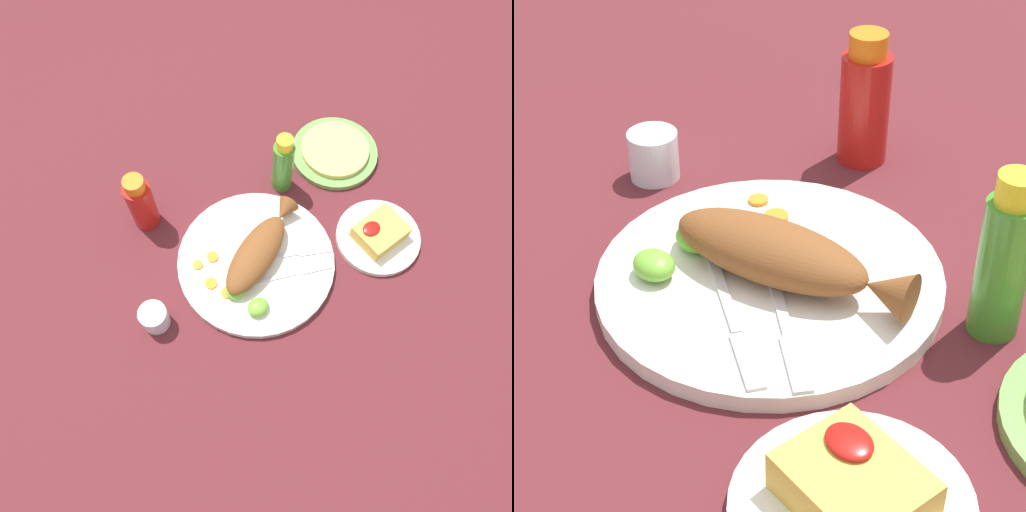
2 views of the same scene
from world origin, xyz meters
TOP-DOWN VIEW (x-y plane):
  - ground_plane at (0.00, 0.00)m, footprint 4.00×4.00m
  - main_plate at (0.00, 0.00)m, footprint 0.34×0.34m
  - fried_fish at (-0.01, -0.00)m, footprint 0.25×0.15m
  - fork_near at (-0.08, 0.04)m, footprint 0.17×0.10m
  - fork_far at (-0.05, 0.07)m, footprint 0.18×0.09m
  - carrot_slice_near at (0.07, -0.06)m, footprint 0.03×0.03m
  - carrot_slice_mid at (0.11, -0.07)m, footprint 0.02×0.02m
  - carrot_slice_far at (0.11, -0.01)m, footprint 0.03×0.03m
  - carrot_slice_extra at (0.09, 0.02)m, footprint 0.03×0.03m
  - lime_wedge_main at (0.08, 0.03)m, footprint 0.04×0.04m
  - lime_wedge_side at (0.06, 0.09)m, footprint 0.05×0.04m
  - hot_sauce_bottle_red at (0.13, -0.23)m, footprint 0.06×0.06m
  - hot_sauce_bottle_green at (-0.17, -0.12)m, footprint 0.05×0.05m
  - salt_cup at (0.24, -0.02)m, footprint 0.06×0.06m
  - side_plate_fries at (-0.25, 0.12)m, footprint 0.18×0.18m
  - fries_pile at (-0.25, 0.12)m, footprint 0.10×0.08m

SIDE VIEW (x-z plane):
  - ground_plane at x=0.00m, z-range 0.00..0.00m
  - side_plate_fries at x=-0.25m, z-range 0.00..0.01m
  - main_plate at x=0.00m, z-range 0.00..0.02m
  - fork_near at x=-0.08m, z-range 0.02..0.02m
  - fork_far at x=-0.05m, z-range 0.02..0.02m
  - carrot_slice_near at x=0.07m, z-range 0.02..0.02m
  - carrot_slice_mid at x=0.11m, z-range 0.02..0.02m
  - carrot_slice_far at x=0.11m, z-range 0.02..0.02m
  - carrot_slice_extra at x=0.09m, z-range 0.02..0.02m
  - salt_cup at x=0.24m, z-range 0.00..0.05m
  - lime_wedge_main at x=0.08m, z-range 0.02..0.04m
  - lime_wedge_side at x=0.06m, z-range 0.02..0.04m
  - fries_pile at x=-0.25m, z-range 0.01..0.05m
  - fried_fish at x=-0.01m, z-range 0.02..0.07m
  - hot_sauce_bottle_red at x=0.13m, z-range -0.01..0.15m
  - hot_sauce_bottle_green at x=-0.17m, z-range -0.01..0.16m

